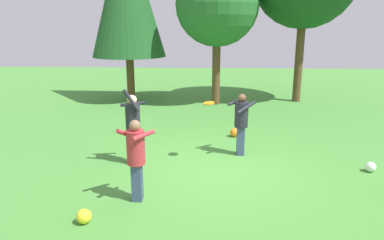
{
  "coord_description": "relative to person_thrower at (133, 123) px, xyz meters",
  "views": [
    {
      "loc": [
        -0.14,
        -7.74,
        3.23
      ],
      "look_at": [
        -0.55,
        0.42,
        1.05
      ],
      "focal_mm": 33.49,
      "sensor_mm": 36.0,
      "label": 1
    }
  ],
  "objects": [
    {
      "name": "ground_plane",
      "position": [
        1.92,
        -0.24,
        -1.0
      ],
      "size": [
        40.0,
        40.0,
        0.0
      ],
      "primitive_type": "plane",
      "color": "#478C38"
    },
    {
      "name": "person_thrower",
      "position": [
        0.0,
        0.0,
        0.0
      ],
      "size": [
        0.59,
        0.54,
        1.85
      ],
      "rotation": [
        0.0,
        0.0,
        0.14
      ],
      "color": "#4C382D",
      "rests_on": "ground_plane"
    },
    {
      "name": "person_catcher",
      "position": [
        2.58,
        0.75,
        -0.07
      ],
      "size": [
        0.71,
        0.69,
        1.58
      ],
      "rotation": [
        0.0,
        0.0,
        -2.6
      ],
      "color": "#38476B",
      "rests_on": "ground_plane"
    },
    {
      "name": "person_bystander",
      "position": [
        0.44,
        -1.83,
        -0.07
      ],
      "size": [
        0.69,
        0.71,
        1.57
      ],
      "rotation": [
        0.0,
        0.0,
        1.0
      ],
      "color": "#38476B",
      "rests_on": "ground_plane"
    },
    {
      "name": "frisbee",
      "position": [
        1.76,
        0.25,
        0.45
      ],
      "size": [
        0.36,
        0.36,
        0.05
      ],
      "color": "orange"
    },
    {
      "name": "ball_orange",
      "position": [
        2.53,
        2.25,
        -0.87
      ],
      "size": [
        0.26,
        0.26,
        0.26
      ],
      "primitive_type": "sphere",
      "color": "orange",
      "rests_on": "ground_plane"
    },
    {
      "name": "ball_white",
      "position": [
        5.45,
        -0.24,
        -0.88
      ],
      "size": [
        0.23,
        0.23,
        0.23
      ],
      "primitive_type": "sphere",
      "color": "white",
      "rests_on": "ground_plane"
    },
    {
      "name": "ball_yellow",
      "position": [
        -0.3,
        -2.71,
        -0.87
      ],
      "size": [
        0.25,
        0.25,
        0.25
      ],
      "primitive_type": "sphere",
      "color": "yellow",
      "rests_on": "ground_plane"
    },
    {
      "name": "tree_center",
      "position": [
        2.04,
        6.84,
        2.99
      ],
      "size": [
        3.32,
        3.32,
        5.68
      ],
      "color": "brown",
      "rests_on": "ground_plane"
    }
  ]
}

